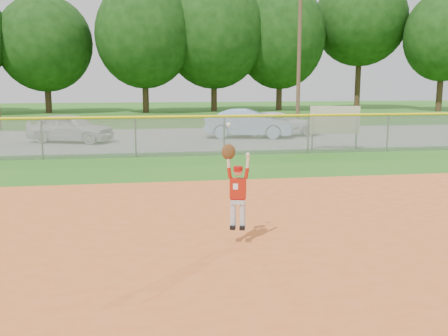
% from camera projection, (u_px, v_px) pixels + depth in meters
% --- Properties ---
extents(ground, '(120.00, 120.00, 0.00)m').
position_uv_depth(ground, '(129.00, 241.00, 8.89)').
color(ground, '#255F15').
rests_on(ground, ground).
extents(clay_infield, '(24.00, 16.00, 0.04)m').
position_uv_depth(clay_infield, '(122.00, 317.00, 5.97)').
color(clay_infield, '#C75A24').
rests_on(clay_infield, ground).
extents(parking_strip, '(44.00, 10.00, 0.03)m').
position_uv_depth(parking_strip, '(138.00, 139.00, 24.45)').
color(parking_strip, gray).
rests_on(parking_strip, ground).
extents(car_white_a, '(4.23, 2.84, 1.34)m').
position_uv_depth(car_white_a, '(70.00, 128.00, 22.90)').
color(car_white_a, silver).
rests_on(car_white_a, parking_strip).
extents(car_blue, '(4.51, 2.41, 1.41)m').
position_uv_depth(car_blue, '(248.00, 123.00, 24.75)').
color(car_blue, '#8DB0D2').
rests_on(car_blue, parking_strip).
extents(car_white_b, '(4.74, 2.85, 1.23)m').
position_uv_depth(car_white_b, '(278.00, 124.00, 25.67)').
color(car_white_b, white).
rests_on(car_white_b, parking_strip).
extents(sponsor_sign, '(2.02, 0.37, 1.81)m').
position_uv_depth(sponsor_sign, '(335.00, 121.00, 20.41)').
color(sponsor_sign, gray).
rests_on(sponsor_sign, ground).
extents(outfield_fence, '(40.06, 0.10, 1.55)m').
position_uv_depth(outfield_fence, '(135.00, 134.00, 18.47)').
color(outfield_fence, gray).
rests_on(outfield_fence, ground).
extents(power_lines, '(19.40, 0.24, 9.00)m').
position_uv_depth(power_lines, '(154.00, 49.00, 29.64)').
color(power_lines, '#4C3823').
rests_on(power_lines, ground).
extents(tree_line, '(62.37, 13.00, 14.43)m').
position_uv_depth(tree_line, '(149.00, 28.00, 44.62)').
color(tree_line, '#422D1C').
rests_on(tree_line, ground).
extents(ballplayer, '(0.49, 0.27, 1.83)m').
position_uv_depth(ballplayer, '(236.00, 187.00, 8.48)').
color(ballplayer, silver).
rests_on(ballplayer, ground).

